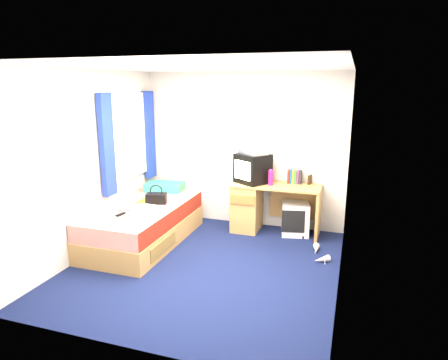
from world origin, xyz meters
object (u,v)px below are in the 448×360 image
(pink_water_bottle, at_px, (271,178))
(aerosol_can, at_px, (269,178))
(vcr, at_px, (253,151))
(crt_tv, at_px, (253,168))
(towel, at_px, (146,211))
(remote_control, at_px, (121,214))
(pillow, at_px, (165,187))
(water_bottle, at_px, (125,208))
(storage_cube, at_px, (295,218))
(bed, at_px, (144,224))
(colour_swatch_fan, at_px, (117,218))
(picture_frame, at_px, (310,180))
(magazine, at_px, (147,201))
(desk, at_px, (258,205))
(handbag, at_px, (156,198))
(white_heels, at_px, (319,254))

(pink_water_bottle, xyz_separation_m, aerosol_can, (-0.05, 0.08, -0.02))
(vcr, distance_m, pink_water_bottle, 0.48)
(crt_tv, distance_m, aerosol_can, 0.28)
(towel, bearing_deg, remote_control, -160.27)
(pillow, xyz_separation_m, remote_control, (0.01, -1.29, -0.05))
(pillow, relative_size, pink_water_bottle, 2.70)
(water_bottle, bearing_deg, storage_cube, 30.27)
(bed, distance_m, aerosol_can, 1.95)
(crt_tv, distance_m, towel, 1.76)
(colour_swatch_fan, distance_m, remote_control, 0.14)
(picture_frame, xyz_separation_m, magazine, (-2.23, -0.93, -0.27))
(storage_cube, distance_m, picture_frame, 0.62)
(remote_control, bearing_deg, desk, 47.90)
(pink_water_bottle, height_order, towel, pink_water_bottle)
(handbag, distance_m, white_heels, 2.37)
(desk, bearing_deg, picture_frame, 13.50)
(picture_frame, distance_m, colour_swatch_fan, 2.83)
(pillow, bearing_deg, white_heels, -13.04)
(storage_cube, xyz_separation_m, colour_swatch_fan, (-2.03, -1.59, 0.30))
(desk, height_order, colour_swatch_fan, desk)
(pink_water_bottle, bearing_deg, desk, 158.33)
(picture_frame, bearing_deg, desk, -148.69)
(handbag, relative_size, magazine, 1.17)
(bed, bearing_deg, colour_swatch_fan, -93.92)
(vcr, height_order, towel, vcr)
(desk, relative_size, magazine, 4.64)
(pillow, height_order, picture_frame, picture_frame)
(storage_cube, distance_m, colour_swatch_fan, 2.60)
(water_bottle, distance_m, remote_control, 0.21)
(picture_frame, height_order, aerosol_can, aerosol_can)
(storage_cube, height_order, crt_tv, crt_tv)
(water_bottle, height_order, colour_swatch_fan, water_bottle)
(vcr, distance_m, colour_swatch_fan, 2.20)
(storage_cube, bearing_deg, crt_tv, 169.10)
(handbag, bearing_deg, towel, -95.42)
(magazine, relative_size, colour_swatch_fan, 1.27)
(pink_water_bottle, height_order, water_bottle, pink_water_bottle)
(desk, xyz_separation_m, remote_control, (-1.51, -1.44, 0.14))
(crt_tv, relative_size, white_heels, 1.08)
(picture_frame, bearing_deg, pillow, -154.12)
(crt_tv, height_order, towel, crt_tv)
(water_bottle, bearing_deg, crt_tv, 40.10)
(picture_frame, xyz_separation_m, handbag, (-2.04, -0.99, -0.20))
(bed, relative_size, remote_control, 12.50)
(desk, distance_m, towel, 1.79)
(handbag, relative_size, colour_swatch_fan, 1.49)
(colour_swatch_fan, xyz_separation_m, white_heels, (2.46, 0.85, -0.51))
(desk, height_order, aerosol_can, aerosol_can)
(crt_tv, relative_size, towel, 1.85)
(handbag, relative_size, towel, 1.02)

